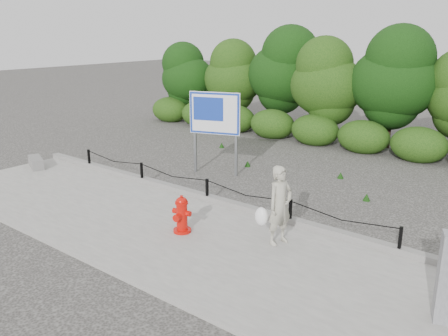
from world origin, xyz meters
name	(u,v)px	position (x,y,z in m)	size (l,w,h in m)	color
ground	(207,203)	(0.00, 0.00, 0.00)	(90.00, 90.00, 0.00)	#2D2B28
sidewalk	(151,226)	(0.00, -2.00, 0.04)	(14.00, 4.00, 0.08)	gray
curb	(208,198)	(0.00, 0.05, 0.15)	(14.00, 0.22, 0.14)	slate
chain_barrier	(207,187)	(0.00, 0.00, 0.46)	(10.06, 0.06, 0.60)	black
treeline	(361,81)	(0.28, 8.95, 2.48)	(19.99, 3.67, 4.50)	black
fire_hydrant	(182,215)	(0.85, -1.86, 0.49)	(0.46, 0.48, 0.85)	red
pedestrian	(279,206)	(2.81, -1.01, 0.90)	(0.77, 0.69, 1.68)	#A4A08C
concrete_block	(36,162)	(-6.40, -1.05, 0.24)	(1.01, 0.35, 0.32)	slate
advertising_sign	(215,117)	(-1.50, 2.15, 1.82)	(1.54, 0.62, 2.59)	slate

